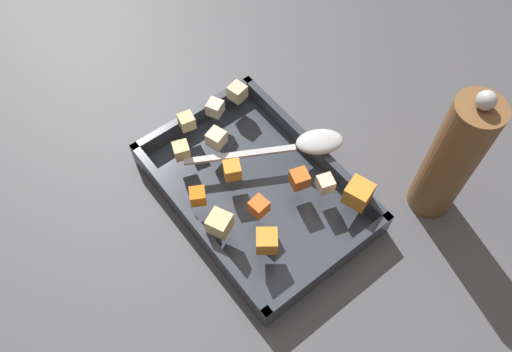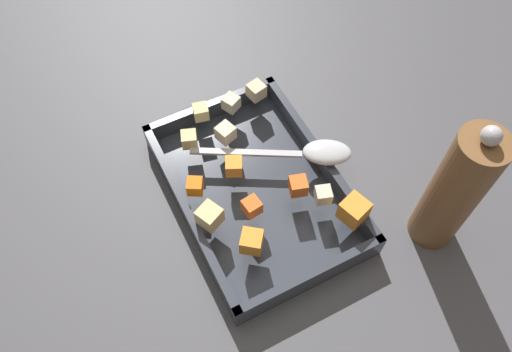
% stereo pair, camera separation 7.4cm
% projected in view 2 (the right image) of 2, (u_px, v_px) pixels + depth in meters
% --- Properties ---
extents(ground_plane, '(4.00, 4.00, 0.00)m').
position_uv_depth(ground_plane, '(245.00, 194.00, 0.79)').
color(ground_plane, '#4C4C51').
extents(baking_dish, '(0.34, 0.23, 0.05)m').
position_uv_depth(baking_dish, '(256.00, 191.00, 0.78)').
color(baking_dish, '#333842').
rests_on(baking_dish, ground_plane).
extents(carrot_chunk_mid_right, '(0.03, 0.03, 0.02)m').
position_uv_depth(carrot_chunk_mid_right, '(252.00, 207.00, 0.72)').
color(carrot_chunk_mid_right, orange).
rests_on(carrot_chunk_mid_right, baking_dish).
extents(carrot_chunk_center, '(0.03, 0.03, 0.02)m').
position_uv_depth(carrot_chunk_center, '(234.00, 166.00, 0.75)').
color(carrot_chunk_center, orange).
rests_on(carrot_chunk_center, baking_dish).
extents(carrot_chunk_far_right, '(0.03, 0.03, 0.02)m').
position_uv_depth(carrot_chunk_far_right, '(195.00, 186.00, 0.73)').
color(carrot_chunk_far_right, orange).
rests_on(carrot_chunk_far_right, baking_dish).
extents(carrot_chunk_heap_top, '(0.04, 0.04, 0.03)m').
position_uv_depth(carrot_chunk_heap_top, '(252.00, 241.00, 0.68)').
color(carrot_chunk_heap_top, orange).
rests_on(carrot_chunk_heap_top, baking_dish).
extents(carrot_chunk_corner_nw, '(0.04, 0.04, 0.03)m').
position_uv_depth(carrot_chunk_corner_nw, '(354.00, 210.00, 0.71)').
color(carrot_chunk_corner_nw, orange).
rests_on(carrot_chunk_corner_nw, baking_dish).
extents(carrot_chunk_back_center, '(0.03, 0.03, 0.02)m').
position_uv_depth(carrot_chunk_back_center, '(298.00, 186.00, 0.73)').
color(carrot_chunk_back_center, orange).
rests_on(carrot_chunk_back_center, baking_dish).
extents(potato_chunk_near_right, '(0.04, 0.04, 0.03)m').
position_uv_depth(potato_chunk_near_right, '(210.00, 216.00, 0.70)').
color(potato_chunk_near_right, '#E0CC89').
rests_on(potato_chunk_near_right, baking_dish).
extents(potato_chunk_near_spoon, '(0.03, 0.03, 0.02)m').
position_uv_depth(potato_chunk_near_spoon, '(256.00, 91.00, 0.82)').
color(potato_chunk_near_spoon, beige).
rests_on(potato_chunk_near_spoon, baking_dish).
extents(potato_chunk_rim_edge, '(0.03, 0.03, 0.02)m').
position_uv_depth(potato_chunk_rim_edge, '(231.00, 103.00, 0.81)').
color(potato_chunk_rim_edge, beige).
rests_on(potato_chunk_rim_edge, baking_dish).
extents(potato_chunk_corner_ne, '(0.03, 0.03, 0.02)m').
position_uv_depth(potato_chunk_corner_ne, '(189.00, 139.00, 0.78)').
color(potato_chunk_corner_ne, '#E0CC89').
rests_on(potato_chunk_corner_ne, baking_dish).
extents(potato_chunk_under_handle, '(0.03, 0.03, 0.02)m').
position_uv_depth(potato_chunk_under_handle, '(201.00, 112.00, 0.80)').
color(potato_chunk_under_handle, '#E0CC89').
rests_on(potato_chunk_under_handle, baking_dish).
extents(parsnip_chunk_front_center, '(0.03, 0.03, 0.02)m').
position_uv_depth(parsnip_chunk_front_center, '(226.00, 133.00, 0.78)').
color(parsnip_chunk_front_center, beige).
rests_on(parsnip_chunk_front_center, baking_dish).
extents(parsnip_chunk_corner_sw, '(0.03, 0.03, 0.02)m').
position_uv_depth(parsnip_chunk_corner_sw, '(323.00, 195.00, 0.73)').
color(parsnip_chunk_corner_sw, beige).
rests_on(parsnip_chunk_corner_sw, baking_dish).
extents(serving_spoon, '(0.14, 0.23, 0.02)m').
position_uv_depth(serving_spoon, '(318.00, 152.00, 0.77)').
color(serving_spoon, silver).
rests_on(serving_spoon, baking_dish).
extents(pepper_mill, '(0.07, 0.07, 0.25)m').
position_uv_depth(pepper_mill, '(455.00, 191.00, 0.67)').
color(pepper_mill, brown).
rests_on(pepper_mill, ground_plane).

